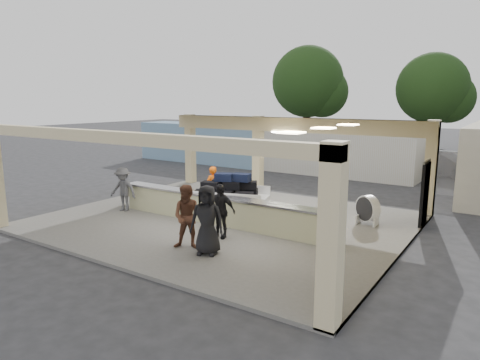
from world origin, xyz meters
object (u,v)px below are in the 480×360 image
Objects in this scene: container_white at (316,151)px; passenger_a at (188,217)px; car_dark at (438,164)px; container_blue at (206,143)px; baggage_handler at (212,188)px; baggage_counter at (216,209)px; passenger_c at (123,189)px; luggage_cart at (229,193)px; drum_fan at (368,209)px; passenger_b at (220,211)px; passenger_d at (207,220)px.

passenger_a is at bearing -79.14° from container_white.
car_dark is 0.38× the size of container_white.
car_dark is 0.44× the size of container_blue.
baggage_counter is at bearing 50.70° from baggage_handler.
passenger_a is 1.10× the size of passenger_c.
container_white reaches higher than luggage_cart.
passenger_a is 17.39m from car_dark.
container_white is at bearing 73.07° from passenger_a.
baggage_handler is at bearing -136.06° from drum_fan.
passenger_b is (0.17, 1.28, -0.08)m from passenger_a.
baggage_handler is 0.99× the size of passenger_c.
car_dark is (3.10, 17.02, -0.31)m from passenger_d.
container_white reaches higher than drum_fan.
luggage_cart is at bearing -127.71° from drum_fan.
passenger_c reaches higher than baggage_handler.
drum_fan is 5.11m from passenger_b.
passenger_a is 0.72m from passenger_d.
passenger_b is (1.05, -1.18, 0.35)m from baggage_counter.
passenger_d reaches higher than passenger_c.
passenger_d reaches higher than passenger_a.
luggage_cart is 14.69m from container_blue.
container_white reaches higher than passenger_b.
car_dark is (5.97, 13.01, -0.18)m from baggage_handler.
passenger_d is (0.55, -1.34, 0.12)m from passenger_b.
container_white reaches higher than passenger_d.
passenger_b is at bearing 176.99° from car_dark.
baggage_handler is 4.50m from passenger_a.
baggage_counter is 4.29× the size of passenger_d.
baggage_handler reaches higher than drum_fan.
container_white is 1.15× the size of container_blue.
car_dark is (0.32, 11.81, 0.11)m from drum_fan.
baggage_handler is 0.87× the size of passenger_d.
baggage_handler reaches higher than car_dark.
passenger_d is at bearing -76.47° from container_white.
car_dark is at bearing 65.57° from passenger_b.
passenger_b is 0.37× the size of car_dark.
passenger_c is 0.87× the size of passenger_d.
container_white is (-3.22, 14.54, 0.21)m from passenger_d.
container_blue reaches higher than baggage_counter.
container_blue is at bearing 99.75° from passenger_a.
drum_fan is 6.23m from passenger_a.
container_white is at bearing -168.00° from baggage_handler.
baggage_handler is (-1.28, 1.49, 0.34)m from baggage_counter.
passenger_d is (2.87, -4.01, 0.13)m from baggage_handler.
baggage_handler is at bearing 165.43° from car_dark.
luggage_cart is 11.11m from container_white.
passenger_d is at bearing -57.73° from baggage_counter.
baggage_counter is at bearing -3.44° from passenger_c.
passenger_b is at bearing -18.99° from passenger_c.
luggage_cart is at bearing 95.76° from passenger_d.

